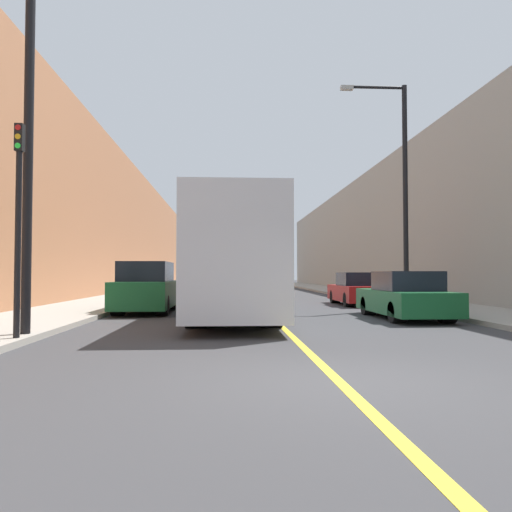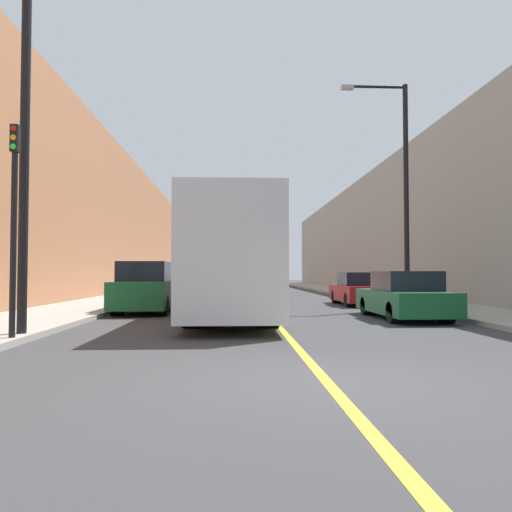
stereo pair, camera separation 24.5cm
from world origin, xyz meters
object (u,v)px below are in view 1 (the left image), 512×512
Objects in this scene: parked_suv_left at (147,289)px; car_right_near at (405,297)px; traffic_light at (18,221)px; street_lamp_right at (400,181)px; bus at (232,261)px; car_right_mid at (357,290)px; street_lamp_left at (40,117)px.

car_right_near is at bearing -19.92° from parked_suv_left.
street_lamp_right is at bearing 40.35° from traffic_light.
car_right_mid is (5.64, 5.09, -1.18)m from bus.
parked_suv_left is 8.96m from car_right_near.
parked_suv_left is 10.78m from street_lamp_right.
traffic_light is at bearing -122.33° from bus.
bus is at bearing 57.67° from traffic_light.
street_lamp_right is at bearing 71.81° from car_right_near.
street_lamp_left is (-9.54, -4.46, 4.07)m from car_right_near.
bus is 1.44× the size of street_lamp_right.
parked_suv_left is (-3.07, 1.39, -1.00)m from bus.
car_right_near is at bearing 25.06° from street_lamp_left.
traffic_light is at bearing -151.95° from car_right_near.
bus is at bearing -159.05° from street_lamp_right.
car_right_near is at bearing -92.45° from car_right_mid.
street_lamp_left is at bearing -98.50° from parked_suv_left.
street_lamp_left is 1.91× the size of traffic_light.
street_lamp_left is 13.99m from street_lamp_right.
street_lamp_right is (10.94, 8.71, 0.39)m from street_lamp_left.
parked_suv_left is 8.45m from traffic_light.
street_lamp_left reaches higher than car_right_near.
parked_suv_left is at bearing -156.99° from car_right_mid.
car_right_mid is at bearing 23.01° from parked_suv_left.
street_lamp_left reaches higher than parked_suv_left.
street_lamp_right is 2.09× the size of traffic_light.
bus is at bearing -24.35° from parked_suv_left.
traffic_light reaches higher than car_right_mid.
street_lamp_left is 2.40m from traffic_light.
traffic_light reaches higher than car_right_near.
parked_suv_left reaches higher than car_right_near.
traffic_light reaches higher than bus.
street_lamp_right is at bearing 6.96° from parked_suv_left.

